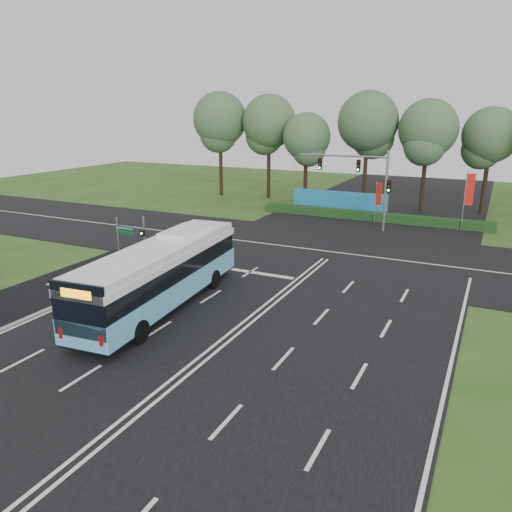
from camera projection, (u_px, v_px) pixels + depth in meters
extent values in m
plane|color=#294E1A|center=(263.00, 307.00, 27.04)|extent=(120.00, 120.00, 0.00)
cube|color=black|center=(263.00, 306.00, 27.03)|extent=(20.00, 120.00, 0.04)
cube|color=black|center=(331.00, 252.00, 37.38)|extent=(120.00, 14.00, 0.05)
cube|color=black|center=(52.00, 289.00, 29.69)|extent=(5.00, 18.00, 0.06)
cube|color=gray|center=(82.00, 295.00, 28.67)|extent=(0.25, 18.00, 0.12)
cube|color=#5AA8D1|center=(162.00, 287.00, 26.65)|extent=(3.93, 13.31, 1.20)
cube|color=black|center=(163.00, 296.00, 26.81)|extent=(3.90, 13.24, 0.33)
cube|color=black|center=(161.00, 267.00, 26.34)|extent=(3.80, 13.11, 1.04)
cube|color=white|center=(161.00, 256.00, 26.16)|extent=(3.93, 13.31, 0.38)
cube|color=white|center=(160.00, 249.00, 26.05)|extent=(3.83, 12.78, 0.38)
cube|color=white|center=(185.00, 231.00, 28.41)|extent=(2.04, 3.43, 0.27)
cube|color=black|center=(79.00, 311.00, 20.49)|extent=(2.65, 0.36, 2.40)
cube|color=orange|center=(76.00, 294.00, 20.24)|extent=(1.53, 0.20, 0.38)
cylinder|color=black|center=(176.00, 274.00, 30.59)|extent=(0.41, 1.16, 1.14)
cylinder|color=black|center=(214.00, 279.00, 29.72)|extent=(0.41, 1.16, 1.14)
cylinder|color=black|center=(93.00, 324.00, 23.53)|extent=(0.41, 1.16, 1.14)
cylinder|color=black|center=(140.00, 332.00, 22.66)|extent=(0.41, 1.16, 1.14)
cylinder|color=gray|center=(145.00, 242.00, 33.41)|extent=(0.14, 0.14, 3.52)
cube|color=black|center=(142.00, 233.00, 33.07)|extent=(0.33, 0.27, 0.40)
sphere|color=#19F233|center=(142.00, 233.00, 32.98)|extent=(0.14, 0.14, 0.14)
cylinder|color=gray|center=(119.00, 245.00, 32.54)|extent=(0.11, 0.11, 3.63)
cube|color=#0B4221|center=(125.00, 228.00, 31.90)|extent=(1.36, 0.12, 0.27)
cube|color=#0B4221|center=(125.00, 233.00, 31.99)|extent=(1.36, 0.12, 0.20)
cube|color=white|center=(125.00, 228.00, 31.87)|extent=(1.27, 0.06, 0.04)
cylinder|color=gray|center=(376.00, 202.00, 46.61)|extent=(0.06, 0.06, 3.91)
cube|color=red|center=(379.00, 194.00, 46.19)|extent=(0.51, 0.20, 2.09)
cylinder|color=gray|center=(464.00, 202.00, 43.40)|extent=(0.08, 0.08, 5.16)
cube|color=red|center=(470.00, 190.00, 43.03)|extent=(0.67, 0.22, 2.75)
cylinder|color=gray|center=(386.00, 192.00, 42.90)|extent=(0.24, 0.24, 7.00)
cylinder|color=gray|center=(342.00, 156.00, 43.76)|extent=(8.00, 0.16, 0.16)
cube|color=black|center=(358.00, 166.00, 43.36)|extent=(0.32, 0.28, 1.05)
cube|color=black|center=(320.00, 164.00, 44.83)|extent=(0.32, 0.28, 1.05)
cube|color=black|center=(389.00, 186.00, 42.65)|extent=(0.32, 0.28, 1.05)
cube|color=#153A15|center=(371.00, 216.00, 48.06)|extent=(22.00, 1.20, 0.80)
cube|color=teal|center=(339.00, 202.00, 51.70)|extent=(10.00, 0.30, 2.20)
cylinder|color=black|center=(221.00, 160.00, 61.28)|extent=(0.44, 0.44, 8.77)
sphere|color=#395E37|center=(220.00, 119.00, 59.91)|extent=(6.46, 6.46, 6.46)
cylinder|color=black|center=(269.00, 162.00, 59.43)|extent=(0.44, 0.44, 8.52)
sphere|color=#395E37|center=(269.00, 122.00, 58.11)|extent=(6.28, 6.28, 6.28)
cylinder|color=black|center=(306.00, 173.00, 55.70)|extent=(0.44, 0.44, 7.09)
sphere|color=#395E37|center=(307.00, 137.00, 54.60)|extent=(5.22, 5.22, 5.22)
cylinder|color=black|center=(365.00, 167.00, 53.74)|extent=(0.44, 0.44, 8.65)
sphere|color=#395E37|center=(368.00, 121.00, 52.39)|extent=(6.38, 6.38, 6.38)
cylinder|color=black|center=(424.00, 173.00, 51.39)|extent=(0.44, 0.44, 8.04)
sphere|color=#395E37|center=(428.00, 129.00, 50.14)|extent=(5.92, 5.92, 5.92)
cylinder|color=black|center=(486.00, 177.00, 50.34)|extent=(0.44, 0.44, 7.50)
sphere|color=#395E37|center=(491.00, 135.00, 49.17)|extent=(5.53, 5.53, 5.53)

